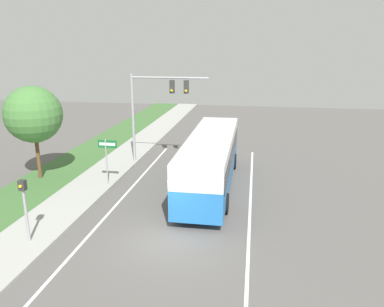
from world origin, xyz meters
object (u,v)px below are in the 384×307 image
at_px(bus, 211,157).
at_px(pedestrian_signal, 24,201).
at_px(street_sign, 107,154).
at_px(signal_gantry, 155,101).

bearing_deg(bus, pedestrian_signal, -130.40).
bearing_deg(street_sign, pedestrian_signal, -96.18).
xyz_separation_m(bus, signal_gantry, (-4.53, 4.15, 2.70)).
relative_size(bus, street_sign, 4.07).
bearing_deg(pedestrian_signal, signal_gantry, 78.77).
height_order(pedestrian_signal, street_sign, street_sign).
relative_size(signal_gantry, pedestrian_signal, 2.22).
height_order(signal_gantry, pedestrian_signal, signal_gantry).
relative_size(bus, pedestrian_signal, 4.13).
relative_size(bus, signal_gantry, 1.86).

